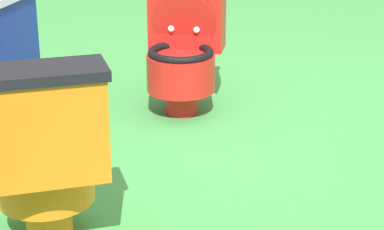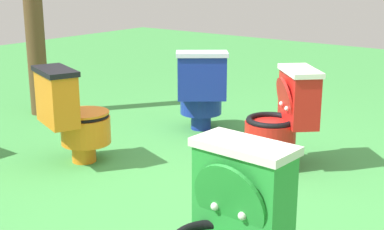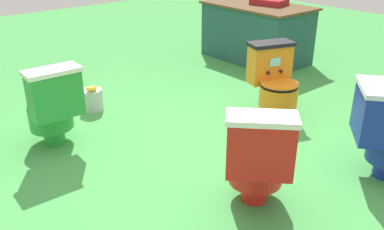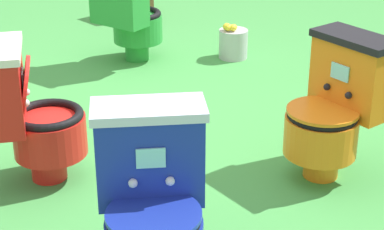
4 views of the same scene
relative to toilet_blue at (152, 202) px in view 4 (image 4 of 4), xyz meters
The scene contains 6 objects.
ground 1.48m from the toilet_blue, 142.43° to the right, with size 14.00×14.00×0.00m, color #429947.
toilet_blue is the anchor object (origin of this frame).
toilet_green 2.61m from the toilet_blue, 140.76° to the right, with size 0.51×0.44×0.73m.
toilet_orange 1.25m from the toilet_blue, 168.29° to the left, with size 0.60×0.55×0.73m.
toilet_red 1.05m from the toilet_blue, 109.01° to the right, with size 0.63×0.63×0.73m.
lemon_bucket 2.74m from the toilet_blue, 157.38° to the right, with size 0.22×0.22×0.28m.
Camera 4 is at (2.89, 2.17, 1.72)m, focal length 62.45 mm.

